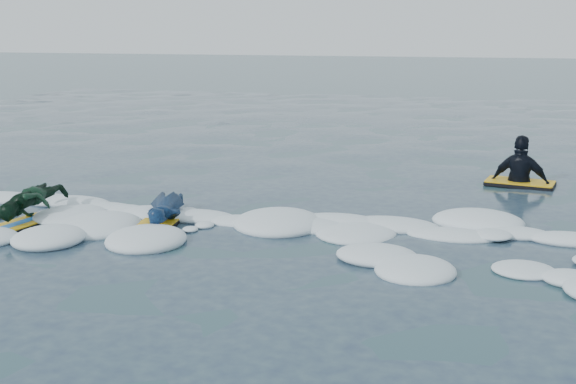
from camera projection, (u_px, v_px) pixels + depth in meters
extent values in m
plane|color=#1C3A43|center=(237.00, 255.00, 8.86)|extent=(120.00, 120.00, 0.00)
cube|color=black|center=(158.00, 224.00, 10.10)|extent=(0.61, 0.99, 0.05)
cube|color=#EDB014|center=(158.00, 222.00, 10.09)|extent=(0.58, 0.97, 0.02)
imported|color=navy|center=(165.00, 208.00, 10.30)|extent=(0.87, 1.50, 0.34)
cube|color=black|center=(26.00, 223.00, 10.15)|extent=(0.61, 0.92, 0.04)
cube|color=#EDB014|center=(26.00, 221.00, 10.15)|extent=(0.59, 0.90, 0.02)
cube|color=blue|center=(26.00, 221.00, 10.14)|extent=(0.30, 0.83, 0.01)
imported|color=#0D311C|center=(33.00, 203.00, 10.29)|extent=(0.63, 1.28, 0.49)
cube|color=black|center=(520.00, 184.00, 12.67)|extent=(1.26, 0.84, 0.06)
cube|color=#EDB014|center=(520.00, 181.00, 12.66)|extent=(1.23, 0.82, 0.02)
imported|color=black|center=(520.00, 185.00, 12.68)|extent=(1.09, 0.64, 1.74)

